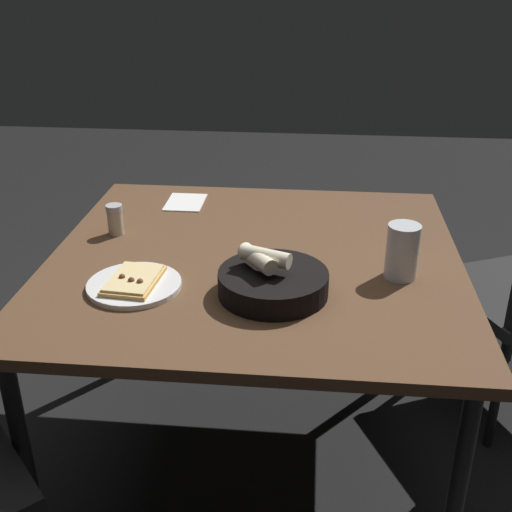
% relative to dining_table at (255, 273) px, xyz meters
% --- Properties ---
extents(ground, '(8.00, 8.00, 0.00)m').
position_rel_dining_table_xyz_m(ground, '(0.00, 0.00, -0.66)').
color(ground, black).
extents(dining_table, '(1.07, 1.11, 0.72)m').
position_rel_dining_table_xyz_m(dining_table, '(0.00, 0.00, 0.00)').
color(dining_table, brown).
rests_on(dining_table, ground).
extents(pizza_plate, '(0.23, 0.23, 0.04)m').
position_rel_dining_table_xyz_m(pizza_plate, '(0.21, -0.28, 0.07)').
color(pizza_plate, white).
rests_on(pizza_plate, dining_table).
extents(bread_basket, '(0.27, 0.27, 0.12)m').
position_rel_dining_table_xyz_m(bread_basket, '(0.21, 0.06, 0.09)').
color(bread_basket, black).
rests_on(bread_basket, dining_table).
extents(beer_glass, '(0.08, 0.08, 0.14)m').
position_rel_dining_table_xyz_m(beer_glass, '(0.09, 0.38, 0.12)').
color(beer_glass, silver).
rests_on(beer_glass, dining_table).
extents(pepper_shaker, '(0.05, 0.05, 0.09)m').
position_rel_dining_table_xyz_m(pepper_shaker, '(-0.11, -0.42, 0.09)').
color(pepper_shaker, '#BFB299').
rests_on(pepper_shaker, dining_table).
extents(napkin, '(0.16, 0.12, 0.00)m').
position_rel_dining_table_xyz_m(napkin, '(-0.37, -0.27, 0.06)').
color(napkin, white).
rests_on(napkin, dining_table).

